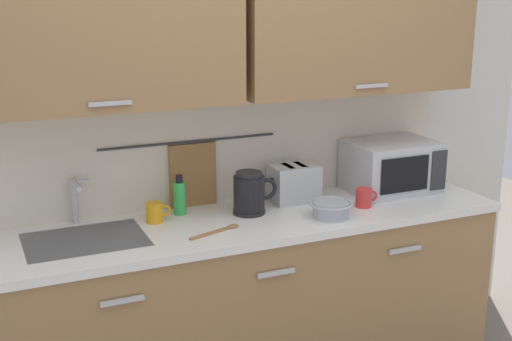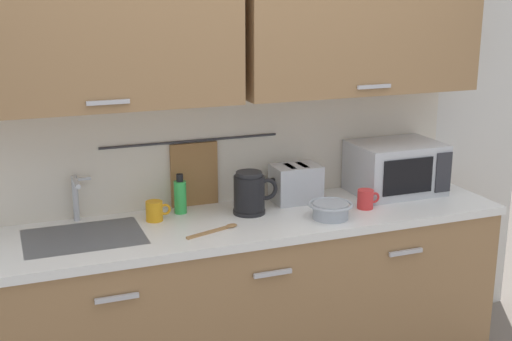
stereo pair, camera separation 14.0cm
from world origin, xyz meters
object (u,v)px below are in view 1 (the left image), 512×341
electric_kettle (250,193)px  dish_soap_bottle (180,197)px  microwave (391,166)px  toaster (294,183)px  mixing_bowl (331,208)px  mug_near_sink (155,212)px  wooden_spoon (221,230)px  mug_by_kettle (364,198)px

electric_kettle → dish_soap_bottle: size_ratio=1.16×
microwave → toaster: bearing=175.6°
electric_kettle → mixing_bowl: bearing=-32.6°
electric_kettle → mug_near_sink: 0.46m
mug_near_sink → microwave: bearing=-0.4°
electric_kettle → mug_near_sink: (-0.46, 0.06, -0.05)m
electric_kettle → wooden_spoon: bearing=-140.7°
microwave → toaster: 0.56m
toaster → mug_by_kettle: size_ratio=2.13×
toaster → mug_near_sink: bearing=-177.3°
dish_soap_bottle → toaster: bearing=-3.0°
dish_soap_bottle → microwave: bearing=-3.7°
electric_kettle → wooden_spoon: 0.30m
electric_kettle → toaster: (0.28, 0.09, -0.01)m
dish_soap_bottle → mug_near_sink: 0.16m
wooden_spoon → mixing_bowl: bearing=-3.2°
toaster → wooden_spoon: bearing=-151.7°
mixing_bowl → wooden_spoon: (-0.55, 0.03, -0.04)m
mixing_bowl → wooden_spoon: mixing_bowl is taller
microwave → toaster: size_ratio=1.80×
dish_soap_bottle → mug_by_kettle: dish_soap_bottle is taller
dish_soap_bottle → mixing_bowl: 0.73m
electric_kettle → mug_by_kettle: (0.56, -0.14, -0.05)m
mug_near_sink → electric_kettle: bearing=-7.2°
microwave → mixing_bowl: (-0.52, -0.26, -0.09)m
dish_soap_bottle → mug_near_sink: bearing=-155.1°
mug_by_kettle → toaster: bearing=140.4°
mixing_bowl → toaster: (-0.04, 0.30, 0.05)m
dish_soap_bottle → mixing_bowl: dish_soap_bottle is taller
microwave → dish_soap_bottle: 1.16m
mug_near_sink → mixing_bowl: mug_near_sink is taller
dish_soap_bottle → mug_near_sink: size_ratio=1.63×
wooden_spoon → toaster: bearing=28.3°
dish_soap_bottle → mixing_bowl: (0.64, -0.33, -0.04)m
electric_kettle → mug_by_kettle: size_ratio=1.89×
microwave → dish_soap_bottle: size_ratio=2.35×
mug_near_sink → toaster: (0.74, 0.03, 0.05)m
electric_kettle → wooden_spoon: size_ratio=0.84×
wooden_spoon → mug_near_sink: bearing=134.7°
mug_near_sink → mug_by_kettle: bearing=-10.9°
microwave → electric_kettle: microwave is taller
mug_by_kettle → wooden_spoon: bearing=-176.9°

